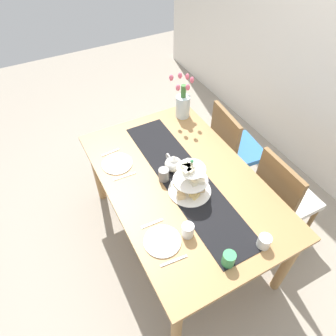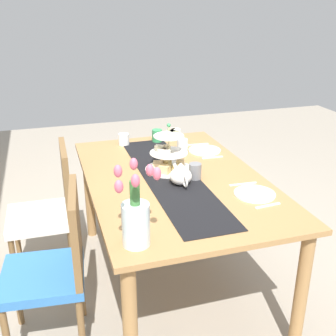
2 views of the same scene
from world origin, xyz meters
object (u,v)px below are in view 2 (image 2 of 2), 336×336
Objects in this scene: tiered_cake_stand at (169,156)px; teapot at (181,175)px; chair_left at (56,264)px; dinner_plate_right at (205,150)px; cream_jug at (124,139)px; mug_white_text at (182,146)px; knife_left at (243,184)px; mug_grey at (195,171)px; fork_right at (212,157)px; mug_orange at (157,136)px; chair_right at (50,207)px; tulip_vase at (136,217)px; knife_right at (197,144)px; dining_table at (174,191)px; dinner_plate_left at (255,194)px; fork_left at (268,206)px.

tiered_cake_stand is 1.28× the size of teapot.
dinner_plate_right is at bearing -57.05° from chair_left.
mug_white_text reaches higher than cream_jug.
teapot is 0.37m from knife_left.
dinner_plate_right is at bearing -28.33° from mug_grey.
mug_grey is (-0.30, 0.24, 0.05)m from fork_right.
mug_orange is at bearing 21.90° from mug_white_text.
chair_right is (0.67, -0.00, 0.00)m from chair_left.
knife_right is (1.20, -0.74, -0.13)m from tulip_vase.
chair_left reaches higher than knife_left.
teapot reaches higher than dining_table.
teapot is 1.04× the size of dinner_plate_right.
fork_right is at bearing -44.32° from teapot.
tiered_cake_stand is at bearing -163.46° from cream_jug.
tulip_vase reaches higher than chair_right.
chair_left is 5.35× the size of knife_right.
tulip_vase reaches higher than mug_orange.
knife_left is 0.75m from knife_right.
fork_right is (0.61, 0.00, -0.00)m from dinner_plate_left.
knife_left is (-0.91, -0.52, -0.04)m from cream_jug.
cream_jug is 1.31m from fork_left.
fork_right is 1.58× the size of mug_grey.
chair_left is at bearing 128.26° from mug_white_text.
tulip_vase is at bearing -133.47° from chair_left.
mug_orange reaches higher than fork_right.
chair_right is 2.99× the size of tiered_cake_stand.
dinner_plate_right is (0.75, 0.00, 0.00)m from dinner_plate_left.
cream_jug is at bearing 23.56° from fork_left.
dinner_plate_right is 0.15m from knife_right.
chair_right is at bearing 73.45° from tiered_cake_stand.
cream_jug is at bearing 26.38° from dinner_plate_left.
knife_right is (1.04, 0.00, 0.00)m from fork_left.
dinner_plate_left is 1.35× the size of knife_right.
fork_right is at bearing -62.69° from chair_left.
knife_right is at bearing -31.82° from tulip_vase.
chair_left is 1.24m from mug_white_text.
chair_left reaches higher than fork_right.
cream_jug is at bearing 14.18° from dining_table.
chair_right reaches higher than knife_left.
fork_left and knife_left have the same top height.
fork_left is (-0.18, -1.10, 0.26)m from chair_left.
chair_right is at bearing 94.67° from mug_white_text.
dinner_plate_left reaches higher than fork_left.
mug_grey is 1.00× the size of mug_orange.
knife_left is at bearing -133.60° from tiered_cake_stand.
tiered_cake_stand is 0.78× the size of tulip_vase.
teapot is (-0.46, -0.75, 0.32)m from chair_right.
dinner_plate_right is at bearing -138.15° from mug_orange.
tiered_cake_stand reaches higher than chair_left.
dining_table is at bearing 0.00° from teapot.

